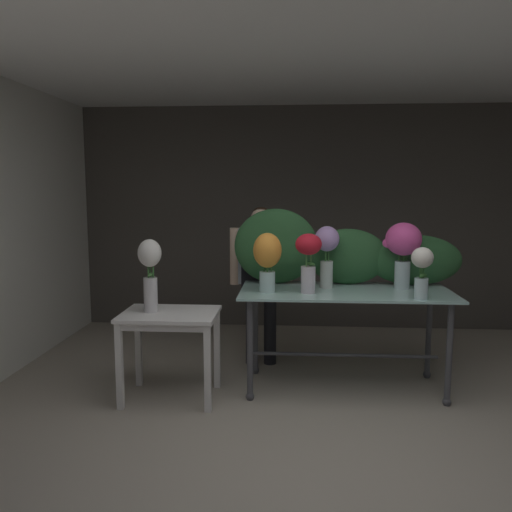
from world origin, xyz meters
name	(u,v)px	position (x,y,z in m)	size (l,w,h in m)	color
ground_plane	(313,375)	(0.00, 1.81, 0.00)	(7.97, 7.97, 0.00)	#9E9384
wall_back	(309,218)	(0.00, 3.62, 1.36)	(5.71, 0.12, 2.71)	#4C4742
wall_left	(7,228)	(-2.86, 1.81, 1.36)	(0.12, 3.74, 2.71)	silver
ceiling_slab	(318,65)	(0.00, 1.81, 2.77)	(5.83, 3.74, 0.12)	silver
display_table_glass	(345,307)	(0.25, 1.52, 0.72)	(1.78, 0.82, 0.87)	#A7D2CB
side_table_white	(170,324)	(-1.19, 1.21, 0.63)	(0.77, 0.58, 0.72)	white
florist	(261,268)	(-0.50, 2.11, 0.95)	(0.60, 0.24, 1.54)	#232328
foliage_backdrop	(341,254)	(0.23, 1.81, 1.14)	(2.02, 0.26, 0.68)	#28562D
vase_lilac_dahlias	(327,249)	(0.09, 1.63, 1.20)	(0.23, 0.21, 0.54)	silver
vase_crimson_roses	(308,257)	(-0.07, 1.38, 1.16)	(0.22, 0.22, 0.49)	silver
vase_fuchsia_ranunculus	(403,246)	(0.74, 1.63, 1.23)	(0.33, 0.30, 0.57)	silver
vase_sunset_anemones	(267,257)	(-0.41, 1.40, 1.16)	(0.24, 0.24, 0.49)	silver
vase_ivory_freesia	(422,269)	(0.80, 1.20, 1.10)	(0.17, 0.17, 0.41)	silver
vase_white_roses_tall	(150,270)	(-1.34, 1.21, 1.07)	(0.19, 0.19, 0.59)	silver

